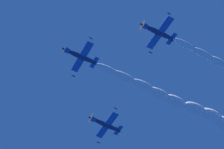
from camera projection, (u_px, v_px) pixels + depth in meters
airplane_lead at (80, 56)px, 91.65m from camera, size 7.70×7.75×3.15m
airplane_left_wingman at (157, 32)px, 89.49m from camera, size 7.71×7.74×3.14m
airplane_right_wingman at (105, 124)px, 97.55m from camera, size 7.78×7.79×3.16m
smoke_trail_lead at (208, 116)px, 98.32m from camera, size 31.71×35.82×3.48m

